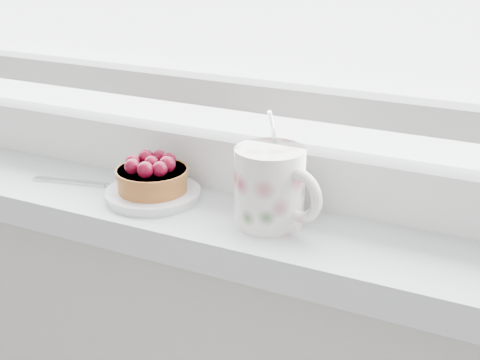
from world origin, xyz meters
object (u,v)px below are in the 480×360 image
Objects in this scene: saucer at (153,194)px; floral_mug at (272,185)px; fork at (95,184)px; raspberry_tart at (152,175)px.

floral_mug is (0.17, 0.00, 0.04)m from saucer.
saucer is 0.17m from floral_mug.
floral_mug is at bearing -0.66° from fork.
floral_mug is 0.74× the size of fork.
raspberry_tart is 0.10m from fork.
fork is (-0.10, 0.00, -0.03)m from raspberry_tart.
raspberry_tart is 0.17m from floral_mug.
raspberry_tart is at bearing -15.55° from saucer.
fork is (-0.27, 0.00, -0.05)m from floral_mug.
floral_mug reaches higher than fork.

